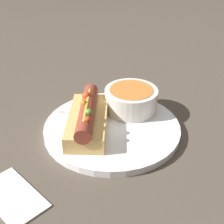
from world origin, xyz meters
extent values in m
plane|color=#4C4238|center=(0.00, 0.00, 0.00)|extent=(4.00, 4.00, 0.00)
cylinder|color=white|center=(0.00, 0.00, 0.01)|extent=(0.27, 0.27, 0.01)
cube|color=#DBAD60|center=(-0.01, -0.05, 0.03)|extent=(0.18, 0.13, 0.03)
cylinder|color=brown|center=(-0.01, -0.05, 0.05)|extent=(0.17, 0.09, 0.03)
sphere|color=orange|center=(-0.01, -0.05, 0.07)|extent=(0.01, 0.01, 0.01)
sphere|color=#C63F1E|center=(-0.04, -0.04, 0.07)|extent=(0.02, 0.02, 0.02)
sphere|color=#C63F1E|center=(0.04, -0.06, 0.07)|extent=(0.01, 0.01, 0.01)
sphere|color=#518C2D|center=(0.02, -0.05, 0.07)|extent=(0.01, 0.01, 0.01)
cylinder|color=gold|center=(-0.01, -0.05, 0.07)|extent=(0.11, 0.05, 0.01)
cylinder|color=silver|center=(-0.04, 0.06, 0.04)|extent=(0.11, 0.11, 0.05)
cylinder|color=#C67533|center=(-0.04, 0.06, 0.06)|extent=(0.09, 0.09, 0.01)
cube|color=#B7B7BC|center=(-0.06, -0.04, 0.02)|extent=(0.06, 0.11, 0.00)
ellipsoid|color=#B7B7BC|center=(-0.03, 0.03, 0.02)|extent=(0.05, 0.05, 0.01)
cube|color=white|center=(0.11, -0.21, 0.00)|extent=(0.13, 0.11, 0.01)
camera|label=1|loc=(0.48, -0.18, 0.36)|focal=50.00mm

